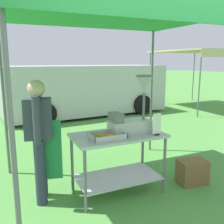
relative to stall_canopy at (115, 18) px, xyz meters
The scene contains 10 objects.
ground_plane 5.62m from the stall_canopy, 90.27° to the left, with size 70.00×70.00×0.00m, color #519342.
stall_canopy is the anchor object (origin of this frame).
donut_cart 1.75m from the stall_canopy, 90.00° to the right, with size 1.25×0.68×0.86m.
donut_tray 1.52m from the stall_canopy, 134.71° to the right, with size 0.46×0.29×0.07m.
donut_fryer 1.27m from the stall_canopy, 25.39° to the right, with size 0.62×0.28×0.79m.
menu_sign 1.50m from the stall_canopy, 36.43° to the right, with size 0.13×0.05×0.30m.
vendor 1.78m from the stall_canopy, behind, with size 0.47×0.54×1.61m.
supply_crate 2.49m from the stall_canopy, 15.38° to the right, with size 0.46×0.33×0.37m.
van_silver 5.67m from the stall_canopy, 75.56° to the left, with size 5.63×2.40×1.69m.
neighbour_tent 7.47m from the stall_canopy, 39.27° to the left, with size 2.61×3.18×2.25m.
Camera 1 is at (-1.41, -2.18, 1.83)m, focal length 40.60 mm.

